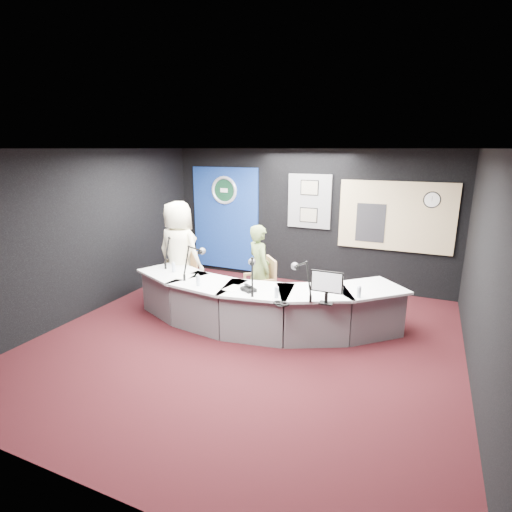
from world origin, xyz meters
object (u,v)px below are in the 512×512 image
at_px(person_man, 179,252).
at_px(person_woman, 259,269).
at_px(armchair_left, 180,277).
at_px(armchair_right, 259,284).
at_px(broadcast_desk, 258,304).

bearing_deg(person_man, person_woman, -169.39).
distance_m(armchair_left, armchair_right, 1.57).
bearing_deg(broadcast_desk, person_woman, 111.81).
relative_size(armchair_left, person_woman, 0.59).
bearing_deg(broadcast_desk, armchair_left, 166.12).
relative_size(broadcast_desk, armchair_right, 4.43).
xyz_separation_m(broadcast_desk, armchair_left, (-1.78, 0.44, 0.08)).
height_order(broadcast_desk, person_woman, person_woman).
xyz_separation_m(person_man, person_woman, (1.56, 0.12, -0.17)).
relative_size(broadcast_desk, person_man, 2.38).
height_order(armchair_left, person_man, person_man).
relative_size(person_man, person_woman, 1.21).
height_order(broadcast_desk, person_man, person_man).
bearing_deg(armchair_left, broadcast_desk, 7.10).
height_order(armchair_right, person_man, person_man).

